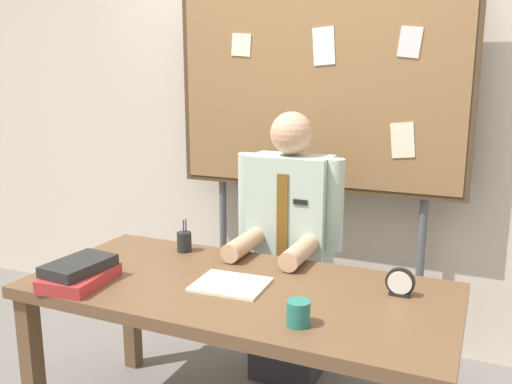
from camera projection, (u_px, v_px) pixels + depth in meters
back_wall at (326, 112)px, 3.12m from camera, size 6.40×0.08×2.70m
desk at (238, 304)px, 2.20m from camera, size 1.73×0.80×0.72m
person at (289, 259)px, 2.74m from camera, size 0.55×0.56×1.39m
bulletin_board at (316, 93)px, 2.91m from camera, size 1.63×0.09×2.04m
book_stack at (79, 273)px, 2.19m from camera, size 0.24×0.32×0.10m
open_notebook at (231, 284)px, 2.18m from camera, size 0.30×0.25×0.01m
desk_clock at (400, 283)px, 2.07m from camera, size 0.11×0.04×0.11m
coffee_mug at (298, 313)px, 1.83m from camera, size 0.08×0.08×0.09m
pen_holder at (184, 242)px, 2.59m from camera, size 0.07×0.07×0.16m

